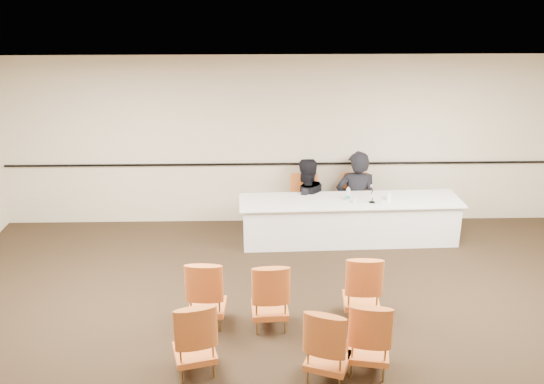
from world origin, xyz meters
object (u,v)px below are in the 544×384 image
Objects in this scene: panelist_main at (356,205)px; aud_chair_back_right at (369,335)px; aud_chair_front_left at (207,291)px; water_bottle at (348,194)px; panel_table at (349,220)px; panelist_second_chair at (305,203)px; aud_chair_back_mid at (328,343)px; aud_chair_front_mid at (270,294)px; microphone at (372,195)px; aud_chair_back_left at (194,336)px; panelist_second at (305,206)px; coffee_cup at (389,197)px; panelist_main_chair at (356,202)px; aud_chair_front_right at (362,286)px; drinking_glass at (354,200)px.

panelist_main reaches higher than aud_chair_back_right.
aud_chair_front_left is at bearing 162.29° from aud_chair_back_right.
panel_table is at bearing 18.79° from water_bottle.
panelist_second_chair is at bearing 141.68° from panel_table.
aud_chair_back_mid is at bearing -152.84° from aud_chair_back_right.
aud_chair_front_mid is at bearing 67.06° from panelist_main.
water_bottle is at bearing -40.91° from panelist_second_chair.
microphone is 3.48m from aud_chair_front_left.
aud_chair_front_left is 0.99m from aud_chair_back_left.
panelist_second is at bearing 54.43° from aud_chair_back_left.
panel_table is at bearing 175.75° from coffee_cup.
aud_chair_front_right is at bearing -99.20° from panelist_main_chair.
aud_chair_front_right is (-0.14, -2.37, -0.38)m from water_bottle.
coffee_cup is at bearing 35.41° from aud_chair_back_left.
panelist_second is 3.36m from aud_chair_front_left.
microphone is at bearing 46.23° from aud_chair_front_left.
panel_table is at bearing 161.48° from microphone.
drinking_glass is at bearing -54.23° from water_bottle.
aud_chair_back_left is (-2.23, -3.45, -0.38)m from water_bottle.
aud_chair_front_mid is 1.00× the size of aud_chair_back_mid.
panelist_second_chair and aud_chair_front_right have the same top height.
panelist_second_chair is (0.00, 0.00, 0.04)m from panelist_second.
coffee_cup is (0.59, 0.09, 0.02)m from drinking_glass.
panel_table is 3.88× the size of aud_chair_back_right.
panelist_second is at bearing 140.91° from water_bottle.
panelist_second is (-0.71, 0.53, 0.06)m from panel_table.
coffee_cup is at bearing 8.85° from drinking_glass.
panelist_main reaches higher than microphone.
aud_chair_back_left is 1.52m from aud_chair_back_mid.
panelist_second is at bearing 5.84° from panelist_main.
aud_chair_back_left is (-1.56, -4.00, 0.04)m from panelist_second.
panel_table is at bearing -38.32° from panelist_second_chair.
panelist_main_chair is 4.31m from aud_chair_back_mid.
aud_chair_back_mid is at bearing -102.98° from drinking_glass.
aud_chair_back_mid is (-1.10, -3.51, -0.40)m from microphone.
aud_chair_front_right is at bearing 79.07° from panelist_second.
microphone is at bearing 80.38° from aud_chair_front_right.
panel_table is at bearing 107.46° from drinking_glass.
water_bottle reaches higher than coffee_cup.
aud_chair_front_right is at bearing -93.46° from water_bottle.
water_bottle reaches higher than aud_chair_back_mid.
microphone is at bearing 89.95° from aud_chair_back_right.
drinking_glass is 0.59m from coffee_cup.
water_bottle is (-0.24, -0.57, 0.38)m from panelist_main_chair.
aud_chair_front_left and aud_chair_front_right have the same top height.
panelist_second is at bearing 110.26° from aud_chair_back_mid.
panelist_main is 19.77× the size of drinking_glass.
coffee_cup is at bearing 129.90° from panelist_main.
microphone is 0.31m from drinking_glass.
panel_table is 0.89m from panelist_second.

